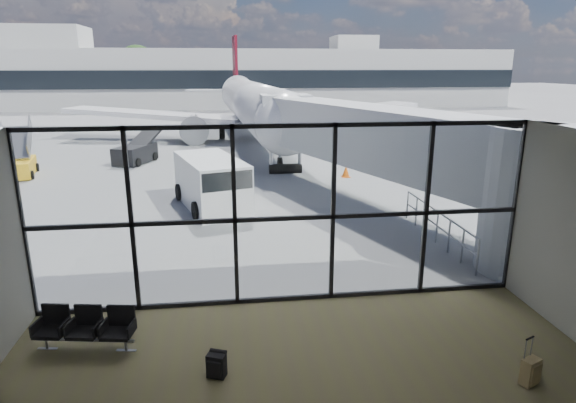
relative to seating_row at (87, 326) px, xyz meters
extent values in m
plane|color=slate|center=(4.39, 41.56, -0.51)|extent=(220.00, 220.00, 0.00)
cube|color=silver|center=(4.39, -2.44, 3.99)|extent=(12.00, 8.00, 0.02)
cube|color=white|center=(4.39, 1.56, 1.74)|extent=(12.00, 0.04, 4.50)
cube|color=black|center=(4.39, 1.56, -0.45)|extent=(12.00, 0.12, 0.10)
cube|color=black|center=(4.39, 1.56, 1.69)|extent=(12.00, 0.12, 0.10)
cube|color=black|center=(4.39, 1.56, 3.93)|extent=(12.00, 0.12, 0.10)
cube|color=black|center=(-1.61, 1.56, 1.74)|extent=(0.10, 0.12, 4.50)
cube|color=black|center=(0.79, 1.56, 1.74)|extent=(0.10, 0.12, 4.50)
cube|color=black|center=(3.19, 1.56, 1.74)|extent=(0.10, 0.12, 4.50)
cube|color=black|center=(5.59, 1.56, 1.74)|extent=(0.10, 0.12, 4.50)
cube|color=black|center=(7.99, 1.56, 1.74)|extent=(0.10, 0.12, 4.50)
cube|color=black|center=(10.39, 1.56, 1.74)|extent=(0.10, 0.12, 4.50)
cylinder|color=#AFB3B5|center=(11.59, 2.56, 1.59)|extent=(2.80, 2.80, 4.20)
cube|color=#AFB3B5|center=(8.94, 9.56, 2.49)|extent=(7.45, 14.81, 2.40)
cube|color=#AFB3B5|center=(6.29, 16.56, 2.49)|extent=(2.60, 2.20, 2.60)
cylinder|color=gray|center=(5.49, 16.56, 0.39)|extent=(0.20, 0.20, 1.80)
cylinder|color=gray|center=(7.09, 16.56, 0.39)|extent=(0.20, 0.20, 1.80)
cylinder|color=black|center=(6.29, 16.56, -0.26)|extent=(1.80, 0.56, 0.56)
cylinder|color=gray|center=(9.99, 2.36, 0.04)|extent=(0.06, 0.06, 1.10)
cylinder|color=gray|center=(9.99, 3.26, 0.04)|extent=(0.06, 0.06, 1.10)
cylinder|color=gray|center=(9.99, 4.16, 0.04)|extent=(0.06, 0.06, 1.10)
cylinder|color=gray|center=(9.99, 5.06, 0.04)|extent=(0.06, 0.06, 1.10)
cylinder|color=gray|center=(9.99, 5.96, 0.04)|extent=(0.06, 0.06, 1.10)
cylinder|color=gray|center=(9.99, 6.86, 0.04)|extent=(0.06, 0.06, 1.10)
cylinder|color=gray|center=(9.99, 7.76, 0.04)|extent=(0.06, 0.06, 1.10)
cylinder|color=gray|center=(9.99, 5.06, 0.57)|extent=(0.06, 5.40, 0.06)
cylinder|color=gray|center=(9.99, 5.06, 0.09)|extent=(0.06, 5.40, 0.06)
cube|color=beige|center=(4.39, 63.56, 3.49)|extent=(80.00, 12.00, 8.00)
cube|color=black|center=(4.39, 57.46, 3.49)|extent=(80.00, 0.20, 2.40)
cube|color=beige|center=(-20.61, 63.56, 8.99)|extent=(10.00, 8.00, 3.00)
cube|color=beige|center=(22.39, 63.56, 8.49)|extent=(6.00, 6.00, 2.00)
cylinder|color=#382619|center=(-28.61, 73.56, 1.20)|extent=(0.50, 0.50, 3.42)
sphere|color=black|center=(-28.61, 73.56, 5.38)|extent=(6.27, 6.27, 6.27)
cylinder|color=#382619|center=(-22.61, 73.56, 0.84)|extent=(0.50, 0.50, 2.70)
sphere|color=black|center=(-22.61, 73.56, 4.14)|extent=(4.95, 4.95, 4.95)
cylinder|color=#382619|center=(-16.61, 73.56, 1.02)|extent=(0.50, 0.50, 3.06)
sphere|color=black|center=(-16.61, 73.56, 4.76)|extent=(5.61, 5.61, 5.61)
cylinder|color=#382619|center=(-10.61, 73.56, 1.20)|extent=(0.50, 0.50, 3.42)
sphere|color=black|center=(-10.61, 73.56, 5.38)|extent=(6.27, 6.27, 6.27)
cube|color=gray|center=(-0.02, -0.11, -0.27)|extent=(2.05, 0.42, 0.04)
cube|color=black|center=(-0.71, 0.01, -0.09)|extent=(0.67, 0.64, 0.08)
cube|color=black|center=(-0.67, 0.27, 0.15)|extent=(0.59, 0.16, 0.52)
cube|color=black|center=(-0.02, -0.11, -0.09)|extent=(0.67, 0.64, 0.08)
cube|color=black|center=(0.03, 0.15, 0.15)|extent=(0.59, 0.16, 0.52)
cube|color=black|center=(0.68, -0.23, -0.09)|extent=(0.67, 0.64, 0.08)
cube|color=black|center=(0.72, 0.03, 0.15)|extent=(0.59, 0.16, 0.52)
cylinder|color=gray|center=(-0.85, 0.03, -0.39)|extent=(0.06, 0.06, 0.23)
cylinder|color=gray|center=(0.81, -0.25, -0.39)|extent=(0.06, 0.06, 0.23)
cube|color=black|center=(2.72, -1.38, -0.27)|extent=(0.41, 0.33, 0.48)
cube|color=black|center=(2.67, -1.50, -0.27)|extent=(0.29, 0.17, 0.33)
cylinder|color=black|center=(2.76, -1.28, -0.03)|extent=(0.34, 0.20, 0.09)
cube|color=olive|center=(8.53, -2.38, -0.23)|extent=(0.40, 0.33, 0.52)
cube|color=olive|center=(8.57, -2.48, -0.23)|extent=(0.28, 0.15, 0.38)
cylinder|color=gray|center=(8.40, -2.33, 0.21)|extent=(0.02, 0.02, 0.43)
cylinder|color=gray|center=(8.57, -2.25, 0.21)|extent=(0.02, 0.02, 0.43)
cube|color=black|center=(8.49, -2.29, 0.42)|extent=(0.22, 0.12, 0.02)
cylinder|color=black|center=(8.40, -2.33, -0.48)|extent=(0.05, 0.06, 0.06)
cylinder|color=black|center=(8.57, -2.25, -0.48)|extent=(0.05, 0.06, 0.06)
cylinder|color=silver|center=(5.41, 30.05, 2.28)|extent=(5.14, 28.06, 3.44)
sphere|color=silver|center=(6.26, 16.12, 2.28)|extent=(3.44, 3.44, 3.44)
cone|color=silver|center=(4.41, 46.30, 2.56)|extent=(3.78, 5.78, 3.44)
cube|color=black|center=(6.23, 16.68, 2.75)|extent=(2.11, 1.24, 0.47)
cube|color=silver|center=(-2.54, 30.49, 1.49)|extent=(14.30, 6.55, 1.10)
cylinder|color=black|center=(0.64, 28.82, 0.56)|extent=(2.14, 3.28, 1.95)
cube|color=silver|center=(1.47, 45.65, 2.65)|extent=(5.31, 2.41, 0.17)
cube|color=silver|center=(13.24, 31.46, 1.49)|extent=(14.14, 8.06, 1.10)
cylinder|color=black|center=(10.29, 29.42, 0.56)|extent=(2.14, 3.28, 1.95)
cube|color=silver|center=(7.41, 46.01, 2.65)|extent=(5.38, 2.98, 0.17)
cube|color=maroon|center=(4.41, 46.30, 5.63)|extent=(0.50, 3.55, 5.58)
cylinder|color=gray|center=(6.15, 17.98, 0.14)|extent=(0.19, 0.19, 1.30)
cylinder|color=black|center=(6.15, 17.98, -0.18)|extent=(0.27, 0.66, 0.65)
cylinder|color=black|center=(2.78, 30.35, -0.09)|extent=(0.47, 0.92, 0.89)
cylinder|color=black|center=(7.98, 30.67, -0.09)|extent=(0.47, 0.92, 0.89)
cube|color=white|center=(2.38, 10.45, 0.53)|extent=(3.38, 5.19, 2.08)
cube|color=black|center=(2.89, 8.75, 1.11)|extent=(2.26, 1.77, 0.73)
cylinder|color=black|center=(1.83, 8.65, -0.14)|extent=(0.46, 0.77, 0.73)
cylinder|color=black|center=(3.82, 9.25, -0.14)|extent=(0.46, 0.77, 0.73)
cylinder|color=black|center=(0.93, 11.65, -0.14)|extent=(0.46, 0.77, 0.73)
cylinder|color=black|center=(2.92, 12.25, -0.14)|extent=(0.46, 0.77, 0.73)
cube|color=black|center=(-2.48, 20.67, 0.06)|extent=(2.43, 3.40, 1.03)
cube|color=black|center=(-2.05, 21.82, 0.83)|extent=(2.06, 2.84, 1.06)
cylinder|color=black|center=(-3.52, 19.96, -0.25)|extent=(0.37, 0.55, 0.51)
cylinder|color=black|center=(-2.17, 19.45, -0.25)|extent=(0.37, 0.55, 0.51)
cylinder|color=black|center=(-2.79, 21.88, -0.25)|extent=(0.37, 0.55, 0.51)
cylinder|color=black|center=(-1.45, 21.38, -0.25)|extent=(0.37, 0.55, 0.51)
cube|color=yellow|center=(-8.23, 17.63, -0.03)|extent=(2.31, 3.28, 0.85)
cube|color=gray|center=(-8.41, 18.46, 1.19)|extent=(1.98, 2.68, 1.57)
cylinder|color=black|center=(-7.16, 16.78, -0.27)|extent=(0.31, 0.50, 0.47)
cylinder|color=black|center=(-9.29, 18.49, -0.27)|extent=(0.31, 0.50, 0.47)
cylinder|color=black|center=(-7.63, 18.86, -0.27)|extent=(0.31, 0.50, 0.47)
cube|color=orange|center=(2.45, 12.10, -0.49)|extent=(0.38, 0.38, 0.03)
cone|color=orange|center=(2.45, 12.10, -0.24)|extent=(0.36, 0.36, 0.54)
cube|color=#E75A0C|center=(9.39, 15.16, -0.49)|extent=(0.44, 0.44, 0.03)
cone|color=#E75A0C|center=(9.39, 15.16, -0.19)|extent=(0.42, 0.42, 0.64)
camera|label=1|loc=(3.04, -9.49, 5.26)|focal=30.00mm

